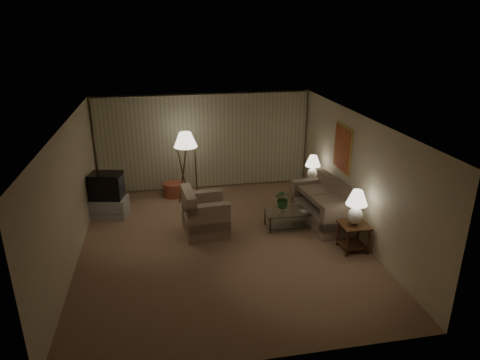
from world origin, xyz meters
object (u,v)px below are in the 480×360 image
Objects in this scene: sofa at (323,207)px; table_lamp_far at (313,166)px; floor_lamp at (187,165)px; vase at (283,209)px; side_table_far at (311,188)px; coffee_table at (289,216)px; crt_tv at (107,186)px; side_table_near at (354,232)px; ottoman at (174,189)px; table_lamp_near at (356,204)px; armchair at (206,215)px; tv_cabinet at (109,207)px.

sofa is 2.90× the size of table_lamp_far.
floor_lamp reaches higher than vase.
coffee_table is at bearing -127.07° from side_table_far.
side_table_far is at bearing 11.89° from crt_tv.
sofa is at bearing 5.60° from vase.
side_table_near is 1.07× the size of ottoman.
table_lamp_far is at bearing 90.00° from table_lamp_near.
coffee_table is (1.93, -0.11, -0.14)m from armchair.
table_lamp_near is 0.40× the size of floor_lamp.
sofa is 1.36m from side_table_near.
vase is (-1.02, -0.10, 0.09)m from sofa.
table_lamp_near is (2.95, -1.36, 0.63)m from armchair.
floor_lamp is (-0.27, 1.97, 0.56)m from armchair.
side_table_near is 1.00× the size of side_table_far.
tv_cabinet is at bearing 153.14° from table_lamp_near.
table_lamp_far reaches higher than coffee_table.
sofa is 1.50m from table_lamp_near.
table_lamp_far is 0.37× the size of floor_lamp.
table_lamp_near is 0.65× the size of coffee_table.
armchair is at bearing 176.61° from coffee_table.
table_lamp_far reaches higher than tv_cabinet.
side_table_near reaches higher than vase.
side_table_far is 1.79m from vase.
side_table_far is 3.36m from floor_lamp.
vase is at bearing 133.10° from side_table_near.
armchair reaches higher than ottoman.
floor_lamp is (-2.20, 2.09, 0.70)m from coffee_table.
sofa is 3.70m from floor_lamp.
table_lamp_near is at bearing -14.60° from tv_cabinet.
crt_tv is at bearing -147.13° from ottoman.
side_table_far reaches higher than tv_cabinet.
ottoman is at bearing 163.24° from side_table_far.
side_table_far is at bearing 153.43° from table_lamp_far.
table_lamp_near is 0.77× the size of tv_cabinet.
table_lamp_near is 5.88m from tv_cabinet.
coffee_table is 1.19× the size of tv_cabinet.
coffee_table reaches higher than ottoman.
side_table_far is 1.07× the size of ottoman.
table_lamp_far reaches higher than armchair.
armchair is 0.98× the size of coffee_table.
sofa is 13.70× the size of vase.
vase is at bearing -6.69° from crt_tv.
crt_tv reaches higher than coffee_table.
table_lamp_far reaches higher than ottoman.
vase is at bearing -130.91° from side_table_far.
sofa is 1.40m from table_lamp_far.
floor_lamp is (1.98, 0.70, 0.16)m from crt_tv.
table_lamp_far is (0.00, 2.60, -0.04)m from table_lamp_near.
table_lamp_far reaches higher than side_table_near.
side_table_far is 0.87× the size of table_lamp_far.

